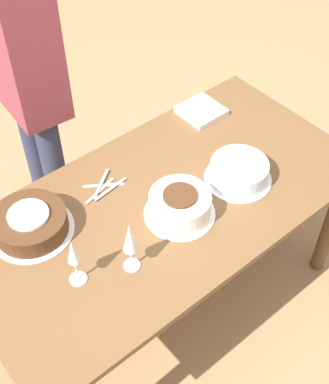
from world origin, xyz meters
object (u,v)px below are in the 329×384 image
(person_cutting, at_px, (23,63))
(cake_center_white, at_px, (179,205))
(wine_glass_far, at_px, (73,254))
(wine_glass_near, at_px, (130,239))
(cake_front_chocolate, at_px, (30,223))
(cake_back_decorated, at_px, (239,172))

(person_cutting, bearing_deg, cake_center_white, 13.69)
(cake_center_white, distance_m, person_cutting, 0.90)
(cake_center_white, xyz_separation_m, wine_glass_far, (0.47, 0.00, 0.10))
(cake_center_white, xyz_separation_m, wine_glass_near, (0.29, 0.08, 0.10))
(cake_center_white, height_order, person_cutting, person_cutting)
(wine_glass_near, relative_size, person_cutting, 0.13)
(wine_glass_near, bearing_deg, cake_front_chocolate, -62.85)
(wine_glass_far, relative_size, person_cutting, 0.12)
(wine_glass_near, bearing_deg, cake_center_white, -165.39)
(cake_front_chocolate, relative_size, wine_glass_near, 1.40)
(cake_center_white, distance_m, wine_glass_far, 0.48)
(cake_back_decorated, bearing_deg, wine_glass_far, -0.78)
(wine_glass_near, distance_m, wine_glass_far, 0.19)
(cake_back_decorated, xyz_separation_m, person_cutting, (0.45, -0.86, 0.27))
(cake_front_chocolate, relative_size, cake_back_decorated, 1.15)
(wine_glass_far, bearing_deg, cake_back_decorated, 179.22)
(cake_back_decorated, relative_size, wine_glass_far, 1.30)
(cake_center_white, relative_size, person_cutting, 0.16)
(cake_back_decorated, bearing_deg, cake_center_white, -2.01)
(cake_back_decorated, xyz_separation_m, wine_glass_near, (0.60, 0.06, 0.11))
(cake_back_decorated, bearing_deg, cake_front_chocolate, -21.17)
(cake_center_white, bearing_deg, cake_back_decorated, 177.99)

